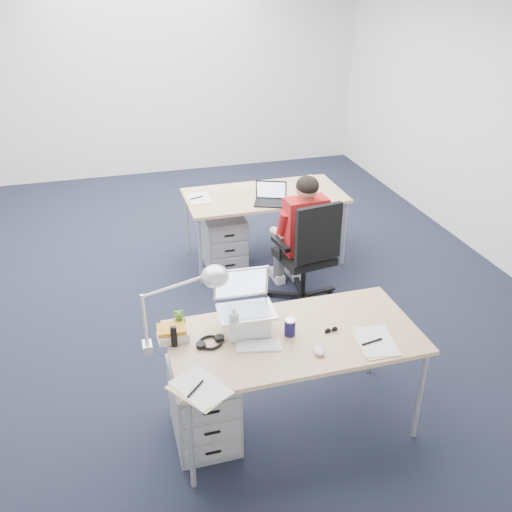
% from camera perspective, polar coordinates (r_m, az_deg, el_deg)
% --- Properties ---
extents(floor, '(7.00, 7.00, 0.00)m').
position_cam_1_polar(floor, '(5.61, -4.97, -3.04)').
color(floor, black).
rests_on(floor, ground).
extents(room, '(6.02, 7.02, 2.80)m').
position_cam_1_polar(room, '(4.96, -5.80, 14.21)').
color(room, silver).
rests_on(room, ground).
extents(desk_near, '(1.60, 0.80, 0.73)m').
position_cam_1_polar(desk_near, '(3.69, 3.84, -8.51)').
color(desk_near, tan).
rests_on(desk_near, ground).
extents(desk_far, '(1.60, 0.80, 0.73)m').
position_cam_1_polar(desk_far, '(5.83, 0.86, 5.78)').
color(desk_far, tan).
rests_on(desk_far, ground).
extents(office_chair, '(0.75, 0.75, 1.04)m').
position_cam_1_polar(office_chair, '(5.22, 4.94, -1.82)').
color(office_chair, black).
rests_on(office_chair, ground).
extents(seated_person, '(0.38, 0.66, 1.22)m').
position_cam_1_polar(seated_person, '(5.21, 4.31, 2.12)').
color(seated_person, '#AA1818').
rests_on(seated_person, ground).
extents(drawer_pedestal_near, '(0.40, 0.50, 0.55)m').
position_cam_1_polar(drawer_pedestal_near, '(3.85, -5.22, -14.64)').
color(drawer_pedestal_near, '#9C9FA1').
rests_on(drawer_pedestal_near, ground).
extents(drawer_pedestal_far, '(0.40, 0.50, 0.55)m').
position_cam_1_polar(drawer_pedestal_far, '(5.88, -3.25, 1.58)').
color(drawer_pedestal_far, '#9C9FA1').
rests_on(drawer_pedestal_far, ground).
extents(silver_laptop, '(0.37, 0.30, 0.38)m').
position_cam_1_polar(silver_laptop, '(3.60, -1.01, -4.93)').
color(silver_laptop, silver).
rests_on(silver_laptop, desk_near).
extents(wireless_keyboard, '(0.30, 0.17, 0.01)m').
position_cam_1_polar(wireless_keyboard, '(3.56, 0.25, -8.97)').
color(wireless_keyboard, white).
rests_on(wireless_keyboard, desk_near).
extents(computer_mouse, '(0.07, 0.10, 0.04)m').
position_cam_1_polar(computer_mouse, '(3.52, 6.32, -9.40)').
color(computer_mouse, white).
rests_on(computer_mouse, desk_near).
extents(headphones, '(0.23, 0.20, 0.03)m').
position_cam_1_polar(headphones, '(3.59, -4.60, -8.53)').
color(headphones, black).
rests_on(headphones, desk_near).
extents(can_koozie, '(0.09, 0.09, 0.12)m').
position_cam_1_polar(can_koozie, '(3.64, 3.41, -7.11)').
color(can_koozie, '#171542').
rests_on(can_koozie, desk_near).
extents(water_bottle, '(0.09, 0.09, 0.22)m').
position_cam_1_polar(water_bottle, '(3.58, -2.22, -6.73)').
color(water_bottle, silver).
rests_on(water_bottle, desk_near).
extents(bear_figurine, '(0.10, 0.09, 0.15)m').
position_cam_1_polar(bear_figurine, '(3.69, -7.69, -6.39)').
color(bear_figurine, '#30761F').
rests_on(bear_figurine, desk_near).
extents(book_stack, '(0.20, 0.16, 0.09)m').
position_cam_1_polar(book_stack, '(3.64, -8.36, -7.64)').
color(book_stack, silver).
rests_on(book_stack, desk_near).
extents(cordless_phone, '(0.04, 0.03, 0.14)m').
position_cam_1_polar(cordless_phone, '(3.56, -8.20, -7.98)').
color(cordless_phone, black).
rests_on(cordless_phone, desk_near).
extents(papers_left, '(0.35, 0.39, 0.01)m').
position_cam_1_polar(papers_left, '(3.26, -5.69, -13.16)').
color(papers_left, '#E7D386').
rests_on(papers_left, desk_near).
extents(papers_right, '(0.26, 0.34, 0.01)m').
position_cam_1_polar(papers_right, '(3.66, 11.81, -8.47)').
color(papers_right, '#E7D386').
rests_on(papers_right, desk_near).
extents(sunglasses, '(0.10, 0.06, 0.02)m').
position_cam_1_polar(sunglasses, '(3.72, 7.53, -7.39)').
color(sunglasses, black).
rests_on(sunglasses, desk_near).
extents(desk_lamp, '(0.52, 0.34, 0.55)m').
position_cam_1_polar(desk_lamp, '(3.43, -8.38, -5.36)').
color(desk_lamp, silver).
rests_on(desk_lamp, desk_near).
extents(dark_laptop, '(0.39, 0.39, 0.22)m').
position_cam_1_polar(dark_laptop, '(5.53, 1.44, 6.28)').
color(dark_laptop, black).
rests_on(dark_laptop, desk_far).
extents(far_cup, '(0.08, 0.08, 0.09)m').
position_cam_1_polar(far_cup, '(6.09, 5.38, 7.58)').
color(far_cup, white).
rests_on(far_cup, desk_far).
extents(far_papers, '(0.23, 0.32, 0.01)m').
position_cam_1_polar(far_papers, '(5.71, -5.79, 5.72)').
color(far_papers, white).
rests_on(far_papers, desk_far).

